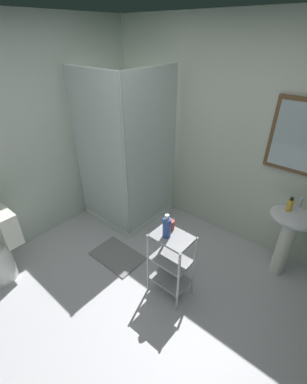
# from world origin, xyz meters

# --- Properties ---
(ground_plane) EXTENTS (4.20, 4.20, 0.02)m
(ground_plane) POSITION_xyz_m (0.00, 0.00, -0.01)
(ground_plane) COLOR silver
(wall_back) EXTENTS (4.20, 0.14, 2.50)m
(wall_back) POSITION_xyz_m (0.01, 1.85, 1.25)
(wall_back) COLOR silver
(wall_back) RESTS_ON ground_plane
(wall_left) EXTENTS (0.10, 4.20, 2.50)m
(wall_left) POSITION_xyz_m (-1.85, 0.00, 1.25)
(wall_left) COLOR silver
(wall_left) RESTS_ON ground_plane
(shower_stall) EXTENTS (0.92, 0.92, 2.00)m
(shower_stall) POSITION_xyz_m (-1.20, 1.18, 0.46)
(shower_stall) COLOR white
(shower_stall) RESTS_ON ground_plane
(pedestal_sink) EXTENTS (0.46, 0.37, 0.81)m
(pedestal_sink) POSITION_xyz_m (0.79, 1.52, 0.58)
(pedestal_sink) COLOR white
(pedestal_sink) RESTS_ON ground_plane
(sink_faucet) EXTENTS (0.03, 0.03, 0.10)m
(sink_faucet) POSITION_xyz_m (0.79, 1.64, 0.86)
(sink_faucet) COLOR silver
(sink_faucet) RESTS_ON pedestal_sink
(storage_cart) EXTENTS (0.38, 0.28, 0.74)m
(storage_cart) POSITION_xyz_m (0.04, 0.53, 0.44)
(storage_cart) COLOR silver
(storage_cart) RESTS_ON ground_plane
(hand_soap_bottle) EXTENTS (0.06, 0.06, 0.14)m
(hand_soap_bottle) POSITION_xyz_m (0.72, 1.51, 0.87)
(hand_soap_bottle) COLOR gold
(hand_soap_bottle) RESTS_ON pedestal_sink
(shampoo_bottle_blue) EXTENTS (0.07, 0.07, 0.23)m
(shampoo_bottle_blue) POSITION_xyz_m (-0.00, 0.50, 0.84)
(shampoo_bottle_blue) COLOR #3357AE
(shampoo_bottle_blue) RESTS_ON storage_cart
(rinse_cup) EXTENTS (0.07, 0.07, 0.09)m
(rinse_cup) POSITION_xyz_m (-0.04, 0.60, 0.79)
(rinse_cup) COLOR #B24742
(rinse_cup) RESTS_ON storage_cart
(bath_mat) EXTENTS (0.60, 0.40, 0.02)m
(bath_mat) POSITION_xyz_m (-0.73, 0.51, 0.01)
(bath_mat) COLOR gray
(bath_mat) RESTS_ON ground_plane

